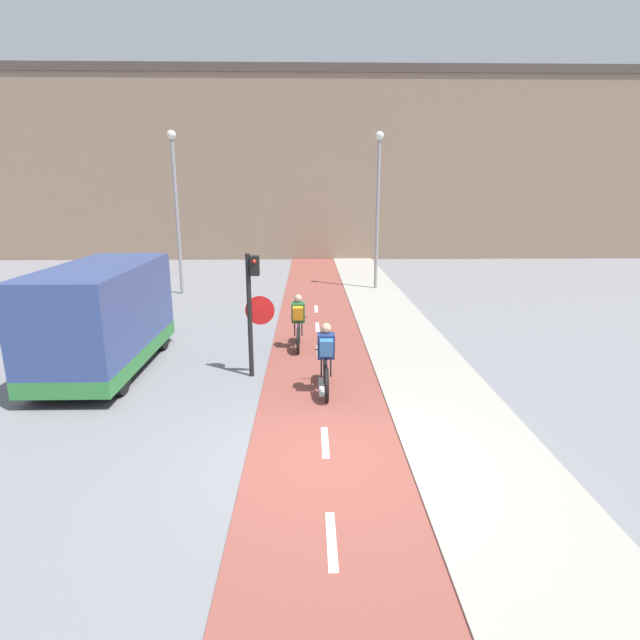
{
  "coord_description": "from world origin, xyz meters",
  "views": [
    {
      "loc": [
        -0.26,
        -7.29,
        4.22
      ],
      "look_at": [
        0.0,
        4.35,
        1.2
      ],
      "focal_mm": 28.0,
      "sensor_mm": 36.0,
      "label": 1
    }
  ],
  "objects": [
    {
      "name": "ground_plane",
      "position": [
        0.0,
        0.0,
        0.0
      ],
      "size": [
        120.0,
        120.0,
        0.0
      ],
      "primitive_type": "plane",
      "color": "gray"
    },
    {
      "name": "bike_lane",
      "position": [
        0.0,
        0.0,
        0.01
      ],
      "size": [
        2.61,
        60.0,
        0.02
      ],
      "color": "brown",
      "rests_on": "ground_plane"
    },
    {
      "name": "sidewalk_strip",
      "position": [
        2.51,
        0.0,
        0.03
      ],
      "size": [
        2.4,
        60.0,
        0.05
      ],
      "color": "#A8A399",
      "rests_on": "ground_plane"
    },
    {
      "name": "building_row_background",
      "position": [
        0.0,
        26.86,
        5.71
      ],
      "size": [
        60.0,
        5.2,
        11.41
      ],
      "color": "#89705B",
      "rests_on": "ground_plane"
    },
    {
      "name": "traffic_light_pole",
      "position": [
        -1.53,
        3.77,
        1.79
      ],
      "size": [
        0.67,
        0.25,
        2.88
      ],
      "color": "black",
      "rests_on": "ground_plane"
    },
    {
      "name": "street_lamp_far",
      "position": [
        -5.63,
        13.59,
        4.01
      ],
      "size": [
        0.36,
        0.36,
        6.53
      ],
      "color": "gray",
      "rests_on": "ground_plane"
    },
    {
      "name": "street_lamp_sidewalk",
      "position": [
        2.69,
        14.42,
        4.05
      ],
      "size": [
        0.36,
        0.36,
        6.6
      ],
      "color": "gray",
      "rests_on": "ground_plane"
    },
    {
      "name": "cyclist_near",
      "position": [
        0.09,
        2.74,
        0.73
      ],
      "size": [
        0.46,
        1.71,
        1.55
      ],
      "color": "black",
      "rests_on": "ground_plane"
    },
    {
      "name": "cyclist_far",
      "position": [
        -0.56,
        5.86,
        0.72
      ],
      "size": [
        0.46,
        1.64,
        1.52
      ],
      "color": "black",
      "rests_on": "ground_plane"
    },
    {
      "name": "van",
      "position": [
        -5.16,
        4.31,
        1.25
      ],
      "size": [
        1.97,
        4.85,
        2.54
      ],
      "color": "#334784",
      "rests_on": "ground_plane"
    }
  ]
}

